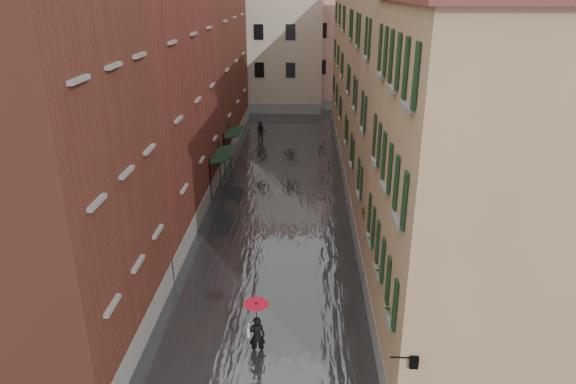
# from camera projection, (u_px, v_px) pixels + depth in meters

# --- Properties ---
(ground) EXTENTS (120.00, 120.00, 0.00)m
(ground) POSITION_uv_depth(u_px,v_px,m) (264.00, 316.00, 19.86)
(ground) COLOR #515154
(ground) RESTS_ON ground
(floodwater) EXTENTS (10.00, 60.00, 0.20)m
(floodwater) POSITION_uv_depth(u_px,v_px,m) (280.00, 191.00, 31.90)
(floodwater) COLOR #3D4044
(floodwater) RESTS_ON ground
(building_left_near) EXTENTS (6.00, 8.00, 13.00)m
(building_left_near) POSITION_uv_depth(u_px,v_px,m) (29.00, 173.00, 15.83)
(building_left_near) COLOR brown
(building_left_near) RESTS_ON ground
(building_left_mid) EXTENTS (6.00, 14.00, 12.50)m
(building_left_mid) POSITION_uv_depth(u_px,v_px,m) (139.00, 106.00, 26.14)
(building_left_mid) COLOR maroon
(building_left_mid) RESTS_ON ground
(building_left_far) EXTENTS (6.00, 16.00, 14.00)m
(building_left_far) POSITION_uv_depth(u_px,v_px,m) (197.00, 55.00, 39.79)
(building_left_far) COLOR brown
(building_left_far) RESTS_ON ground
(building_right_near) EXTENTS (6.00, 8.00, 11.50)m
(building_right_near) POSITION_uv_depth(u_px,v_px,m) (484.00, 202.00, 15.65)
(building_right_near) COLOR #9C7650
(building_right_near) RESTS_ON ground
(building_right_mid) EXTENTS (6.00, 14.00, 13.00)m
(building_right_mid) POSITION_uv_depth(u_px,v_px,m) (416.00, 103.00, 25.59)
(building_right_mid) COLOR #9F8860
(building_right_mid) RESTS_ON ground
(building_right_far) EXTENTS (6.00, 16.00, 11.50)m
(building_right_far) POSITION_uv_depth(u_px,v_px,m) (377.00, 72.00, 39.79)
(building_right_far) COLOR #9C7650
(building_right_far) RESTS_ON ground
(building_end_cream) EXTENTS (12.00, 9.00, 13.00)m
(building_end_cream) POSITION_uv_depth(u_px,v_px,m) (263.00, 44.00, 52.84)
(building_end_cream) COLOR #BBAF95
(building_end_cream) RESTS_ON ground
(building_end_pink) EXTENTS (10.00, 9.00, 12.00)m
(building_end_pink) POSITION_uv_depth(u_px,v_px,m) (349.00, 47.00, 54.59)
(building_end_pink) COLOR tan
(building_end_pink) RESTS_ON ground
(awning_near) EXTENTS (1.09, 3.39, 2.80)m
(awning_near) POSITION_uv_depth(u_px,v_px,m) (222.00, 155.00, 30.86)
(awning_near) COLOR black
(awning_near) RESTS_ON ground
(awning_far) EXTENTS (1.09, 2.74, 2.80)m
(awning_far) POSITION_uv_depth(u_px,v_px,m) (233.00, 134.00, 35.48)
(awning_far) COLOR black
(awning_far) RESTS_ON ground
(wall_lantern) EXTENTS (0.71, 0.22, 0.35)m
(wall_lantern) POSITION_uv_depth(u_px,v_px,m) (413.00, 361.00, 13.04)
(wall_lantern) COLOR black
(wall_lantern) RESTS_ON ground
(window_planters) EXTENTS (0.59, 7.89, 0.84)m
(window_planters) POSITION_uv_depth(u_px,v_px,m) (379.00, 247.00, 17.71)
(window_planters) COLOR brown
(window_planters) RESTS_ON ground
(pedestrian_main) EXTENTS (0.88, 0.88, 2.06)m
(pedestrian_main) POSITION_uv_depth(u_px,v_px,m) (257.00, 324.00, 17.35)
(pedestrian_main) COLOR black
(pedestrian_main) RESTS_ON ground
(pedestrian_far) EXTENTS (0.81, 0.64, 1.67)m
(pedestrian_far) POSITION_uv_depth(u_px,v_px,m) (261.00, 132.00, 42.14)
(pedestrian_far) COLOR black
(pedestrian_far) RESTS_ON ground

